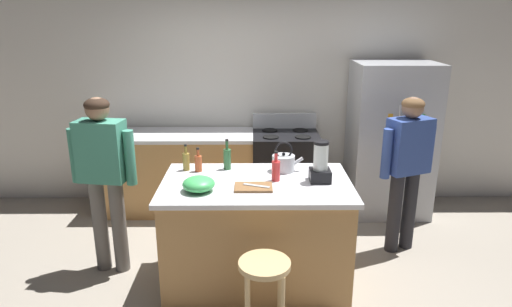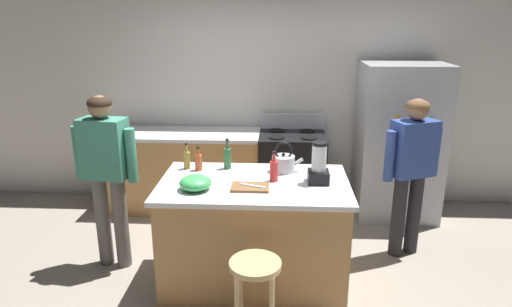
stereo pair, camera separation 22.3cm
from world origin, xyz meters
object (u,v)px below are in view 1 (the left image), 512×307
bottle_cooking_sauce (198,163)px  tea_kettle (284,162)px  mixing_bowl (199,184)px  bottle_vinegar (186,161)px  person_by_island_left (104,169)px  chef_knife (256,186)px  kitchen_island (256,233)px  person_by_sink_right (407,160)px  bottle_olive_oil (227,158)px  bar_stool (264,280)px  cutting_board (253,187)px  refrigerator (390,140)px  bottle_soda (276,170)px  stove_range (285,172)px  blender_appliance (320,165)px

bottle_cooking_sauce → tea_kettle: size_ratio=0.78×
mixing_bowl → bottle_vinegar: bearing=108.7°
person_by_island_left → chef_knife: bearing=-15.6°
kitchen_island → person_by_sink_right: 1.62m
bottle_olive_oil → bar_stool: bearing=-74.3°
bar_stool → cutting_board: bearing=96.7°
kitchen_island → bottle_cooking_sauce: size_ratio=7.24×
bottle_olive_oil → person_by_island_left: bearing=-174.8°
chef_knife → person_by_island_left: bearing=-174.7°
bottle_cooking_sauce → cutting_board: bottle_cooking_sauce is taller
person_by_island_left → bottle_olive_oil: 1.08m
person_by_island_left → cutting_board: 1.35m
refrigerator → bottle_vinegar: size_ratio=7.45×
kitchen_island → tea_kettle: bearing=47.9°
bar_stool → bottle_olive_oil: 1.25m
person_by_sink_right → bottle_vinegar: 2.08m
bottle_vinegar → bar_stool: bearing=-58.0°
mixing_bowl → chef_knife: size_ratio=1.15×
bottle_soda → cutting_board: 0.27m
person_by_island_left → tea_kettle: 1.57m
kitchen_island → stove_range: (0.35, 1.52, 0.01)m
refrigerator → blender_appliance: size_ratio=5.12×
bar_stool → mixing_bowl: (-0.50, 0.58, 0.49)m
bar_stool → cutting_board: cutting_board is taller
bottle_olive_oil → bottle_vinegar: bearing=-176.2°
kitchen_island → refrigerator: bearing=44.0°
stove_range → person_by_sink_right: size_ratio=0.73×
mixing_bowl → cutting_board: size_ratio=0.85×
kitchen_island → person_by_sink_right: bearing=21.8°
person_by_island_left → tea_kettle: (1.57, 0.05, 0.04)m
refrigerator → bottle_vinegar: bearing=-150.9°
refrigerator → person_by_sink_right: bearing=-97.0°
kitchen_island → bottle_olive_oil: 0.70m
kitchen_island → person_by_sink_right: person_by_sink_right is taller
refrigerator → stove_range: refrigerator is taller
bar_stool → tea_kettle: size_ratio=2.38×
person_by_island_left → bottle_cooking_sauce: size_ratio=7.45×
refrigerator → blender_appliance: 1.82m
bottle_vinegar → cutting_board: size_ratio=0.79×
person_by_island_left → tea_kettle: size_ratio=5.85×
chef_knife → bottle_olive_oil: bearing=139.3°
bar_stool → tea_kettle: 1.17m
stove_range → bottle_soda: bottle_soda is taller
person_by_island_left → bottle_cooking_sauce: person_by_island_left is taller
bar_stool → bottle_vinegar: size_ratio=2.78×
refrigerator → bottle_olive_oil: (-1.81, -1.18, 0.16)m
refrigerator → bottle_olive_oil: bearing=-146.8°
person_by_sink_right → mixing_bowl: person_by_sink_right is taller
person_by_island_left → bottle_cooking_sauce: 0.82m
cutting_board → chef_knife: 0.02m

